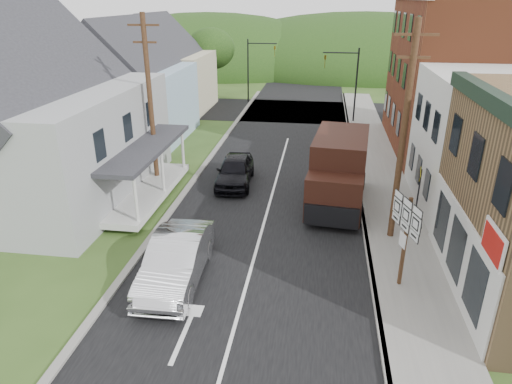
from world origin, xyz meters
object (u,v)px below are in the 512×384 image
at_px(warning_sign, 418,188).
at_px(dark_sedan, 235,171).
at_px(delivery_van, 339,172).
at_px(route_sign_cluster, 405,230).
at_px(silver_sedan, 177,260).

bearing_deg(warning_sign, dark_sedan, 160.74).
bearing_deg(dark_sedan, delivery_van, -22.45).
bearing_deg(dark_sedan, warning_sign, -28.50).
bearing_deg(warning_sign, route_sign_cluster, -99.39).
bearing_deg(warning_sign, silver_sedan, -143.66).
xyz_separation_m(dark_sedan, delivery_van, (5.58, -1.94, 0.97)).
relative_size(dark_sedan, warning_sign, 1.59).
distance_m(dark_sedan, delivery_van, 5.98).
height_order(dark_sedan, delivery_van, delivery_van).
distance_m(delivery_van, route_sign_cluster, 7.28).
relative_size(dark_sedan, route_sign_cluster, 1.37).
height_order(delivery_van, route_sign_cluster, route_sign_cluster).
xyz_separation_m(route_sign_cluster, warning_sign, (1.29, 4.69, -0.33)).
distance_m(delivery_van, warning_sign, 4.05).
distance_m(silver_sedan, warning_sign, 10.79).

